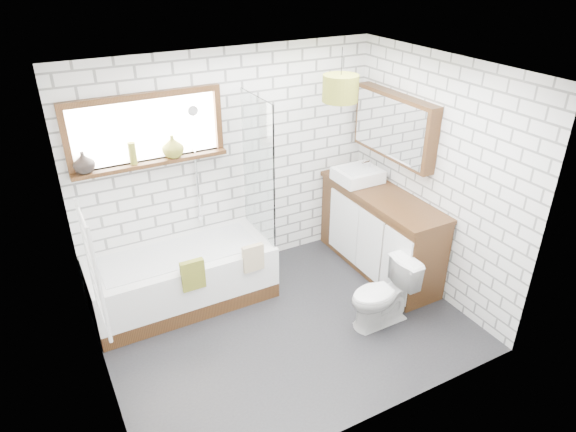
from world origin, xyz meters
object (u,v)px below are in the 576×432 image
toilet (382,295)px  pendant (340,88)px  bathtub (183,277)px  vanity (379,231)px  basin (358,175)px

toilet → pendant: size_ratio=1.88×
bathtub → pendant: size_ratio=5.08×
vanity → basin: 0.69m
bathtub → basin: basin is taller
basin → toilet: size_ratio=0.71×
toilet → vanity: bearing=144.6°
bathtub → basin: 2.26m
basin → toilet: bearing=-112.8°
toilet → basin: bearing=156.8°
bathtub → vanity: size_ratio=1.09×
bathtub → vanity: (2.19, -0.45, 0.19)m
basin → pendant: (-0.36, -0.10, 1.06)m
vanity → pendant: pendant is taller
basin → vanity: bearing=-81.5°
bathtub → vanity: vanity is taller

